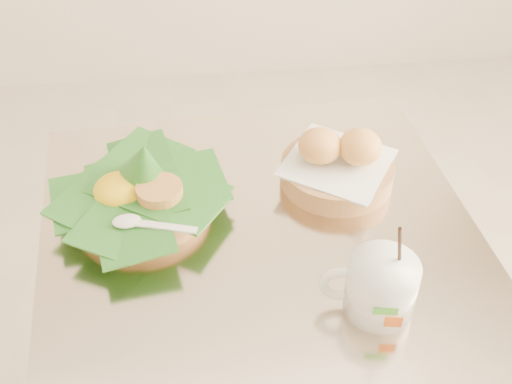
{
  "coord_description": "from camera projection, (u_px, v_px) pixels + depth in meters",
  "views": [
    {
      "loc": [
        0.1,
        -0.72,
        1.48
      ],
      "look_at": [
        0.18,
        0.04,
        0.82
      ],
      "focal_mm": 45.0,
      "sensor_mm": 36.0,
      "label": 1
    }
  ],
  "objects": [
    {
      "name": "cafe_table",
      "position": [
        260.0,
        319.0,
        1.18
      ],
      "size": [
        0.75,
        0.75,
        0.75
      ],
      "rotation": [
        0.0,
        0.0,
        0.07
      ],
      "color": "gray",
      "rests_on": "floor"
    },
    {
      "name": "rice_basket",
      "position": [
        140.0,
        190.0,
        1.05
      ],
      "size": [
        0.28,
        0.28,
        0.14
      ],
      "rotation": [
        0.0,
        0.0,
        0.02
      ],
      "color": "tan",
      "rests_on": "cafe_table"
    },
    {
      "name": "bread_basket",
      "position": [
        338.0,
        164.0,
        1.11
      ],
      "size": [
        0.23,
        0.23,
        0.1
      ],
      "rotation": [
        0.0,
        0.0,
        0.21
      ],
      "color": "tan",
      "rests_on": "cafe_table"
    },
    {
      "name": "coffee_mug",
      "position": [
        379.0,
        285.0,
        0.89
      ],
      "size": [
        0.14,
        0.1,
        0.17
      ],
      "rotation": [
        0.0,
        0.0,
        -0.17
      ],
      "color": "white",
      "rests_on": "cafe_table"
    }
  ]
}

